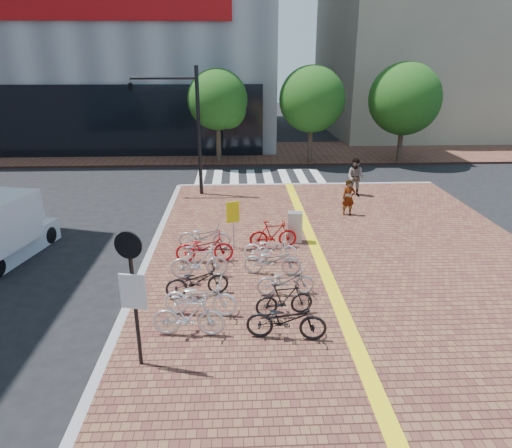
{
  "coord_description": "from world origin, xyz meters",
  "views": [
    {
      "loc": [
        -0.84,
        -12.26,
        6.78
      ],
      "look_at": [
        -0.2,
        2.56,
        1.3
      ],
      "focal_mm": 32.0,
      "sensor_mm": 36.0,
      "label": 1
    }
  ],
  "objects_px": {
    "bike_5": "(205,236)",
    "bike_11": "(273,234)",
    "pedestrian_a": "(348,198)",
    "bike_10": "(271,248)",
    "pedestrian_b": "(356,177)",
    "yellow_sign": "(233,216)",
    "bike_8": "(286,281)",
    "bike_7": "(284,299)",
    "notice_sign": "(133,284)",
    "bike_4": "(204,248)",
    "bike_2": "(197,281)",
    "bike_9": "(272,260)",
    "bike_6": "(286,320)",
    "bike_0": "(188,316)",
    "bike_1": "(200,297)",
    "bike_3": "(199,262)",
    "utility_box": "(295,227)",
    "traffic_light_pole": "(168,108)"
  },
  "relations": [
    {
      "from": "bike_5",
      "to": "bike_11",
      "type": "relative_size",
      "value": 1.09
    },
    {
      "from": "bike_4",
      "to": "utility_box",
      "type": "bearing_deg",
      "value": -66.4
    },
    {
      "from": "bike_4",
      "to": "bike_10",
      "type": "distance_m",
      "value": 2.25
    },
    {
      "from": "bike_6",
      "to": "bike_11",
      "type": "bearing_deg",
      "value": 6.38
    },
    {
      "from": "bike_5",
      "to": "traffic_light_pole",
      "type": "distance_m",
      "value": 8.36
    },
    {
      "from": "bike_6",
      "to": "bike_10",
      "type": "xyz_separation_m",
      "value": [
        -0.06,
        4.55,
        -0.04
      ]
    },
    {
      "from": "yellow_sign",
      "to": "bike_0",
      "type": "bearing_deg",
      "value": -101.35
    },
    {
      "from": "bike_2",
      "to": "yellow_sign",
      "type": "bearing_deg",
      "value": -28.71
    },
    {
      "from": "bike_0",
      "to": "bike_7",
      "type": "distance_m",
      "value": 2.63
    },
    {
      "from": "bike_2",
      "to": "utility_box",
      "type": "height_order",
      "value": "utility_box"
    },
    {
      "from": "bike_9",
      "to": "pedestrian_b",
      "type": "distance_m",
      "value": 9.95
    },
    {
      "from": "bike_8",
      "to": "yellow_sign",
      "type": "relative_size",
      "value": 0.95
    },
    {
      "from": "bike_10",
      "to": "notice_sign",
      "type": "bearing_deg",
      "value": 156.15
    },
    {
      "from": "pedestrian_a",
      "to": "notice_sign",
      "type": "relative_size",
      "value": 0.48
    },
    {
      "from": "bike_11",
      "to": "yellow_sign",
      "type": "bearing_deg",
      "value": 84.38
    },
    {
      "from": "bike_7",
      "to": "pedestrian_b",
      "type": "xyz_separation_m",
      "value": [
        4.71,
        11.16,
        0.47
      ]
    },
    {
      "from": "pedestrian_a",
      "to": "pedestrian_b",
      "type": "relative_size",
      "value": 0.83
    },
    {
      "from": "bike_6",
      "to": "yellow_sign",
      "type": "relative_size",
      "value": 1.11
    },
    {
      "from": "bike_2",
      "to": "bike_5",
      "type": "bearing_deg",
      "value": -11.93
    },
    {
      "from": "bike_6",
      "to": "pedestrian_b",
      "type": "bearing_deg",
      "value": -13.6
    },
    {
      "from": "bike_4",
      "to": "bike_9",
      "type": "relative_size",
      "value": 1.06
    },
    {
      "from": "bike_1",
      "to": "bike_5",
      "type": "bearing_deg",
      "value": 9.13
    },
    {
      "from": "notice_sign",
      "to": "bike_3",
      "type": "bearing_deg",
      "value": 76.58
    },
    {
      "from": "bike_5",
      "to": "pedestrian_b",
      "type": "distance_m",
      "value": 9.68
    },
    {
      "from": "pedestrian_b",
      "to": "bike_5",
      "type": "bearing_deg",
      "value": -108.09
    },
    {
      "from": "pedestrian_b",
      "to": "yellow_sign",
      "type": "distance_m",
      "value": 8.91
    },
    {
      "from": "bike_4",
      "to": "bike_11",
      "type": "distance_m",
      "value": 2.67
    },
    {
      "from": "utility_box",
      "to": "yellow_sign",
      "type": "relative_size",
      "value": 0.66
    },
    {
      "from": "bike_0",
      "to": "bike_4",
      "type": "height_order",
      "value": "bike_0"
    },
    {
      "from": "bike_1",
      "to": "bike_8",
      "type": "bearing_deg",
      "value": -59.98
    },
    {
      "from": "bike_2",
      "to": "pedestrian_b",
      "type": "distance_m",
      "value": 12.29
    },
    {
      "from": "bike_6",
      "to": "bike_7",
      "type": "distance_m",
      "value": 1.09
    },
    {
      "from": "bike_8",
      "to": "pedestrian_b",
      "type": "bearing_deg",
      "value": -26.98
    },
    {
      "from": "bike_1",
      "to": "yellow_sign",
      "type": "bearing_deg",
      "value": -4.01
    },
    {
      "from": "pedestrian_a",
      "to": "bike_10",
      "type": "bearing_deg",
      "value": -132.81
    },
    {
      "from": "bike_10",
      "to": "yellow_sign",
      "type": "bearing_deg",
      "value": 54.37
    },
    {
      "from": "bike_3",
      "to": "pedestrian_b",
      "type": "xyz_separation_m",
      "value": [
        7.16,
        8.84,
        0.4
      ]
    },
    {
      "from": "pedestrian_b",
      "to": "bike_4",
      "type": "bearing_deg",
      "value": -103.4
    },
    {
      "from": "bike_11",
      "to": "traffic_light_pole",
      "type": "height_order",
      "value": "traffic_light_pole"
    },
    {
      "from": "bike_2",
      "to": "bike_3",
      "type": "relative_size",
      "value": 1.01
    },
    {
      "from": "pedestrian_a",
      "to": "yellow_sign",
      "type": "xyz_separation_m",
      "value": [
        -5.03,
        -3.55,
        0.45
      ]
    },
    {
      "from": "bike_6",
      "to": "bike_9",
      "type": "distance_m",
      "value": 3.58
    },
    {
      "from": "bike_0",
      "to": "bike_1",
      "type": "distance_m",
      "value": 0.99
    },
    {
      "from": "bike_3",
      "to": "pedestrian_a",
      "type": "relative_size",
      "value": 1.15
    },
    {
      "from": "bike_11",
      "to": "pedestrian_b",
      "type": "distance_m",
      "value": 8.01
    },
    {
      "from": "bike_9",
      "to": "yellow_sign",
      "type": "relative_size",
      "value": 1.03
    },
    {
      "from": "bike_2",
      "to": "bike_4",
      "type": "relative_size",
      "value": 0.94
    },
    {
      "from": "bike_0",
      "to": "yellow_sign",
      "type": "distance_m",
      "value": 5.67
    },
    {
      "from": "bike_5",
      "to": "bike_7",
      "type": "distance_m",
      "value": 5.24
    },
    {
      "from": "pedestrian_a",
      "to": "yellow_sign",
      "type": "bearing_deg",
      "value": -149.13
    }
  ]
}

